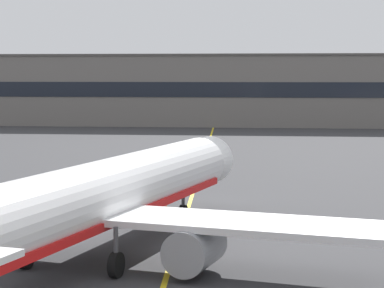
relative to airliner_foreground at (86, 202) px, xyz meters
name	(u,v)px	position (x,y,z in m)	size (l,w,h in m)	color
taxiway_centreline	(190,202)	(3.27, 20.86, -3.37)	(0.30, 180.00, 0.01)	yellow
airliner_foreground	(86,202)	(0.00, 0.00, 0.00)	(32.22, 40.97, 11.65)	white
safety_cone_by_nose_gear	(166,208)	(1.99, 16.41, -3.11)	(0.44, 0.44, 0.55)	orange
terminal_building	(244,90)	(3.85, 110.54, 3.46)	(132.62, 12.40, 13.63)	slate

